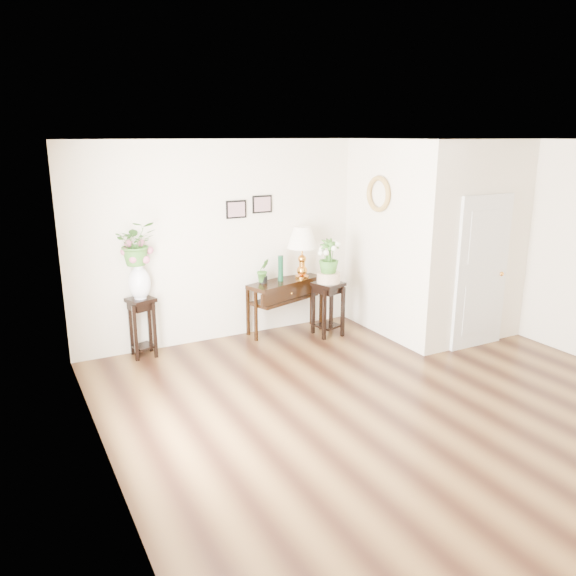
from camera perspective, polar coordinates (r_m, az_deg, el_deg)
floor at (r=6.48m, az=10.27°, el=-11.08°), size 6.00×5.50×0.02m
ceiling at (r=5.82m, az=11.60°, el=14.50°), size 6.00×5.50×0.02m
wall_back at (r=8.26m, az=-1.09°, el=5.18°), size 6.00×0.02×2.80m
wall_left at (r=4.78m, az=-18.52°, el=-3.18°), size 0.02×5.50×2.80m
partition at (r=8.66m, az=14.48°, el=5.16°), size 1.80×1.95×2.80m
door at (r=8.03m, az=19.08°, el=1.48°), size 0.90×0.05×2.10m
art_print_left at (r=7.91m, az=-5.29°, el=7.96°), size 0.30×0.02×0.25m
art_print_right at (r=8.06m, az=-2.65°, el=8.50°), size 0.30×0.02×0.25m
wall_ornament at (r=8.07m, az=9.15°, el=9.40°), size 0.07×0.51×0.51m
console_table at (r=8.31m, az=-0.31°, el=-1.86°), size 1.26×0.74×0.80m
table_lamp at (r=8.26m, az=1.44°, el=3.39°), size 0.58×0.58×0.78m
green_vase at (r=8.13m, az=-0.76°, el=1.90°), size 0.09×0.09×0.37m
potted_plant at (r=8.01m, az=-2.54°, el=1.68°), size 0.20×0.17×0.34m
plant_stand_a at (r=7.66m, az=-14.56°, el=-3.89°), size 0.39×0.39×0.80m
porcelain_vase at (r=7.48m, az=-14.88°, el=0.64°), size 0.33×0.33×0.50m
lily_arrangement at (r=7.38m, az=-15.12°, el=4.11°), size 0.57×0.51×0.57m
plant_stand_b at (r=8.22m, az=4.07°, el=-2.12°), size 0.47×0.47×0.80m
ceramic_bowl at (r=8.09m, az=4.14°, el=1.11°), size 0.34×0.34×0.15m
narcissus at (r=8.02m, az=4.18°, el=3.16°), size 0.34×0.34×0.51m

